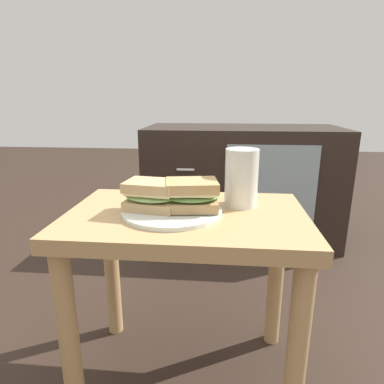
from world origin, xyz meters
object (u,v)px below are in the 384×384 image
Objects in this scene: tv_cabinet at (241,183)px; sandwich_back at (192,195)px; plate at (172,211)px; sandwich_front at (152,195)px; beer_glass at (241,178)px.

sandwich_back is at bearing -100.05° from tv_cabinet.
sandwich_back is at bearing 2.06° from plate.
plate is 0.06m from sandwich_front.
sandwich_back is (0.05, 0.00, 0.04)m from plate.
sandwich_back is (-0.17, -0.95, 0.21)m from tv_cabinet.
sandwich_front is 0.98× the size of beer_glass.
sandwich_back is 0.14m from beer_glass.
sandwich_front is (-0.26, -0.96, 0.21)m from tv_cabinet.
plate is 1.72× the size of sandwich_back.
sandwich_back is at bearing -147.95° from beer_glass.
sandwich_back reaches higher than plate.
sandwich_front reaches higher than plate.
tv_cabinet is 0.99m from sandwich_back.
sandwich_front is 0.22m from beer_glass.
sandwich_front is at bearing -177.94° from plate.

